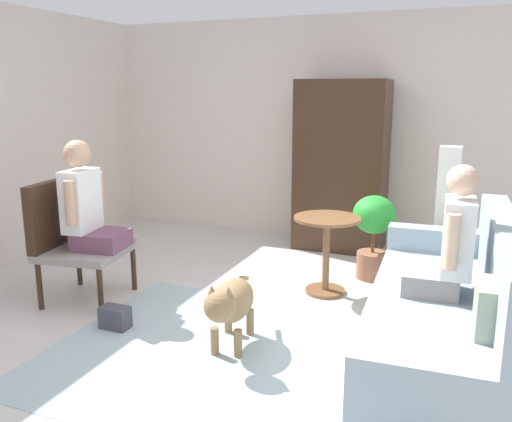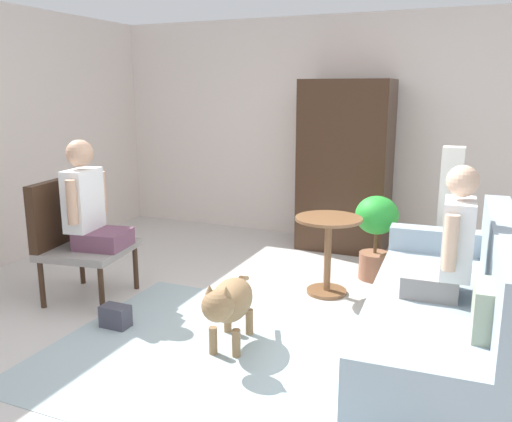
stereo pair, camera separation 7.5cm
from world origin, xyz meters
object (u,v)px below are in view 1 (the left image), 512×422
object	(u,v)px
couch	(451,310)
person_on_couch	(450,243)
round_end_table	(326,244)
armchair	(70,233)
dog	(230,302)
person_on_armchair	(87,205)
handbag	(115,318)
armoire_cabinet	(341,166)
potted_plant	(374,229)
column_lamp	(446,218)

from	to	relation	value
couch	person_on_couch	world-z (taller)	person_on_couch
round_end_table	person_on_couch	bearing A→B (deg)	-38.44
armchair	person_on_couch	bearing A→B (deg)	2.12
couch	dog	size ratio (longest dim) A/B	2.63
person_on_armchair	handbag	distance (m)	0.97
round_end_table	handbag	world-z (taller)	round_end_table
dog	armoire_cabinet	distance (m)	2.68
person_on_armchair	armoire_cabinet	size ratio (longest dim) A/B	0.48
person_on_couch	potted_plant	xyz separation A→B (m)	(-0.69, 1.31, -0.29)
potted_plant	column_lamp	xyz separation A→B (m)	(0.61, 0.05, 0.14)
armchair	column_lamp	world-z (taller)	column_lamp
potted_plant	handbag	world-z (taller)	potted_plant
couch	person_on_couch	distance (m)	0.46
person_on_armchair	couch	bearing A→B (deg)	2.22
dog	handbag	world-z (taller)	dog
armoire_cabinet	person_on_armchair	bearing A→B (deg)	-124.28
handbag	dog	bearing A→B (deg)	2.45
armoire_cabinet	couch	bearing A→B (deg)	-60.06
couch	column_lamp	bearing A→B (deg)	95.07
potted_plant	column_lamp	bearing A→B (deg)	4.43
person_on_couch	handbag	distance (m)	2.38
column_lamp	handbag	size ratio (longest dim) A/B	5.91
person_on_armchair	handbag	size ratio (longest dim) A/B	4.16
round_end_table	potted_plant	size ratio (longest dim) A/B	0.86
dog	armoire_cabinet	world-z (taller)	armoire_cabinet
person_on_couch	dog	size ratio (longest dim) A/B	1.03
person_on_couch	person_on_armchair	world-z (taller)	person_on_armchair
person_on_armchair	round_end_table	xyz separation A→B (m)	(1.75, 0.87, -0.37)
armchair	person_on_armchair	distance (m)	0.30
person_on_couch	person_on_armchair	bearing A→B (deg)	-178.28
couch	column_lamp	distance (m)	1.37
person_on_armchair	person_on_couch	bearing A→B (deg)	1.72
potted_plant	column_lamp	world-z (taller)	column_lamp
person_on_armchair	potted_plant	bearing A→B (deg)	33.99
couch	potted_plant	xyz separation A→B (m)	(-0.72, 1.28, 0.16)
dog	column_lamp	bearing A→B (deg)	55.28
armchair	person_on_armchair	size ratio (longest dim) A/B	1.13
couch	round_end_table	bearing A→B (deg)	143.47
round_end_table	armoire_cabinet	size ratio (longest dim) A/B	0.37
person_on_armchair	dog	xyz separation A→B (m)	(1.42, -0.36, -0.48)
person_on_couch	round_end_table	size ratio (longest dim) A/B	1.25
person_on_armchair	dog	bearing A→B (deg)	-14.01
armchair	handbag	bearing A→B (deg)	-28.46
person_on_armchair	armoire_cabinet	distance (m)	2.74
armchair	couch	bearing A→B (deg)	2.58
dog	handbag	xyz separation A→B (m)	(-0.91, -0.04, -0.25)
armoire_cabinet	round_end_table	bearing A→B (deg)	-81.34
armoire_cabinet	column_lamp	bearing A→B (deg)	-36.40
potted_plant	handbag	size ratio (longest dim) A/B	3.71
armchair	potted_plant	world-z (taller)	armchair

